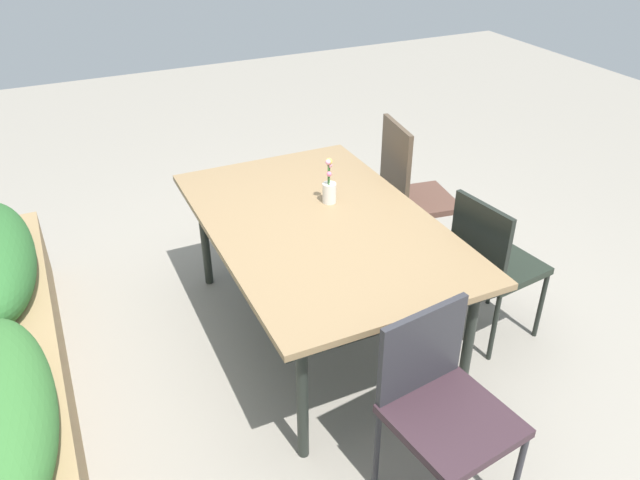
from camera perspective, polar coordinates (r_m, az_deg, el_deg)
name	(u,v)px	position (r m, az deg, el deg)	size (l,w,h in m)	color
ground_plane	(313,345)	(3.68, -0.62, -9.63)	(12.00, 12.00, 0.00)	gray
dining_table	(320,230)	(3.36, 0.00, 0.93)	(1.82, 1.16, 0.76)	#8C704C
chair_near_right	(410,189)	(4.11, 8.24, 4.65)	(0.49, 0.49, 1.04)	brown
chair_end_left	(441,400)	(2.66, 11.05, -14.26)	(0.52, 0.52, 0.90)	#38252C
chair_near_left	(491,260)	(3.57, 15.49, -1.76)	(0.47, 0.47, 0.91)	black
flower_vase	(329,189)	(3.49, 0.86, 4.75)	(0.08, 0.08, 0.27)	silver
planter_box	(7,355)	(3.41, -26.83, -9.45)	(2.63, 0.48, 0.79)	#9E7F56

